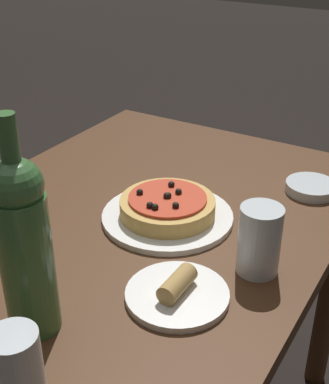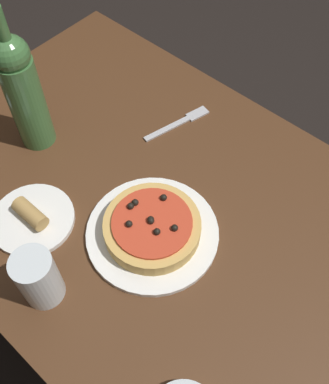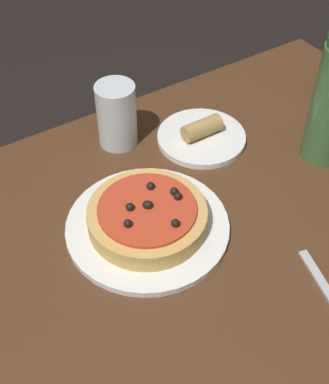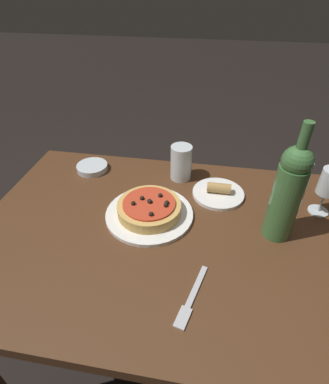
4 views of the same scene
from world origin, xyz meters
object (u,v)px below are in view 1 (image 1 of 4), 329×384
at_px(dining_table, 126,268).
at_px(dinner_plate, 167,216).
at_px(wine_glass, 17,367).
at_px(side_plate, 177,293).
at_px(wine_bottle, 24,244).
at_px(water_cup, 260,239).
at_px(side_bowl, 311,187).
at_px(fork, 16,216).
at_px(pizza, 167,206).

relative_size(dining_table, dinner_plate, 4.23).
relative_size(wine_glass, side_plate, 0.90).
xyz_separation_m(wine_bottle, water_cup, (0.31, -0.24, -0.09)).
bearing_deg(side_bowl, side_plate, 170.81).
distance_m(dinner_plate, fork, 0.32).
distance_m(wine_glass, fork, 0.54).
height_order(dinner_plate, wine_glass, wine_glass).
xyz_separation_m(dinner_plate, wine_bottle, (-0.38, 0.01, 0.15)).
xyz_separation_m(side_bowl, side_plate, (-0.48, 0.08, -0.00)).
relative_size(wine_glass, fork, 0.88).
relative_size(dining_table, fork, 6.41).
distance_m(dining_table, fork, 0.26).
height_order(dinner_plate, fork, dinner_plate).
bearing_deg(fork, wine_bottle, 154.72).
bearing_deg(wine_bottle, side_plate, -42.62).
relative_size(dinner_plate, side_bowl, 2.35).
height_order(dinner_plate, side_plate, side_plate).
xyz_separation_m(pizza, water_cup, (-0.06, -0.23, 0.03)).
height_order(dining_table, side_bowl, side_bowl).
height_order(pizza, wine_bottle, wine_bottle).
bearing_deg(water_cup, fork, 100.51).
bearing_deg(dining_table, wine_glass, -159.65).
xyz_separation_m(wine_glass, side_plate, (0.32, -0.03, -0.10)).
bearing_deg(side_bowl, pizza, 140.87).
bearing_deg(wine_glass, fork, 46.28).
bearing_deg(fork, water_cup, -154.59).
height_order(wine_glass, wine_bottle, wine_bottle).
bearing_deg(fork, side_bowl, -124.25).
xyz_separation_m(wine_glass, wine_bottle, (0.15, 0.12, 0.04)).
xyz_separation_m(dining_table, dinner_plate, (0.07, -0.06, 0.11)).
bearing_deg(dining_table, side_plate, -124.61).
height_order(dining_table, water_cup, water_cup).
height_order(water_cup, side_plate, water_cup).
height_order(dinner_plate, water_cup, water_cup).
xyz_separation_m(water_cup, fork, (-0.09, 0.50, -0.06)).
xyz_separation_m(dining_table, wine_bottle, (-0.31, -0.05, 0.26)).
relative_size(wine_glass, side_bowl, 1.36).
bearing_deg(wine_bottle, side_bowl, -19.81).
distance_m(dining_table, dinner_plate, 0.14).
distance_m(pizza, wine_bottle, 0.40).
relative_size(dining_table, wine_bottle, 3.31).
distance_m(pizza, water_cup, 0.24).
xyz_separation_m(dining_table, wine_glass, (-0.45, -0.17, 0.21)).
bearing_deg(dining_table, water_cup, -89.16).
distance_m(pizza, side_plate, 0.25).
bearing_deg(side_bowl, fork, 130.85).
height_order(pizza, side_bowl, pizza).
xyz_separation_m(wine_glass, water_cup, (0.46, -0.12, -0.04)).
height_order(side_bowl, fork, side_bowl).
bearing_deg(water_cup, wine_glass, 165.64).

